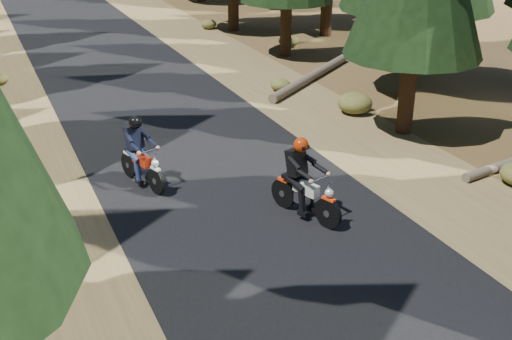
{
  "coord_description": "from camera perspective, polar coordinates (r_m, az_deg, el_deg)",
  "views": [
    {
      "loc": [
        -5.05,
        -9.8,
        6.64
      ],
      "look_at": [
        0.0,
        1.5,
        1.1
      ],
      "focal_mm": 45.0,
      "sensor_mm": 36.0,
      "label": 1
    }
  ],
  "objects": [
    {
      "name": "ground",
      "position": [
        12.87,
        2.75,
        -6.98
      ],
      "size": [
        120.0,
        120.0,
        0.0
      ],
      "primitive_type": "plane",
      "color": "#483919",
      "rests_on": "ground"
    },
    {
      "name": "road",
      "position": [
        16.98,
        -4.82,
        1.03
      ],
      "size": [
        6.0,
        100.0,
        0.01
      ],
      "primitive_type": "cube",
      "color": "black",
      "rests_on": "ground"
    },
    {
      "name": "shoulder_l",
      "position": [
        16.22,
        -20.3,
        -1.63
      ],
      "size": [
        3.2,
        100.0,
        0.01
      ],
      "primitive_type": "cube",
      "color": "brown",
      "rests_on": "ground"
    },
    {
      "name": "shoulder_r",
      "position": [
        18.87,
        8.46,
        3.25
      ],
      "size": [
        3.2,
        100.0,
        0.01
      ],
      "primitive_type": "cube",
      "color": "brown",
      "rests_on": "ground"
    },
    {
      "name": "log_near",
      "position": [
        23.92,
        4.98,
        8.3
      ],
      "size": [
        5.2,
        4.03,
        0.32
      ],
      "primitive_type": "cylinder",
      "rotation": [
        0.0,
        1.57,
        0.65
      ],
      "color": "#4C4233",
      "rests_on": "ground"
    },
    {
      "name": "understory_shrubs",
      "position": [
        18.91,
        -5.36,
        4.35
      ],
      "size": [
        16.16,
        31.23,
        0.69
      ],
      "color": "#474C1E",
      "rests_on": "ground"
    },
    {
      "name": "rider_lead",
      "position": [
        13.76,
        4.42,
        -1.98
      ],
      "size": [
        1.23,
        2.09,
        1.79
      ],
      "rotation": [
        0.0,
        0.0,
        3.48
      ],
      "color": "beige",
      "rests_on": "road"
    },
    {
      "name": "rider_follow",
      "position": [
        15.45,
        -10.13,
        0.59
      ],
      "size": [
        1.08,
        1.98,
        1.69
      ],
      "rotation": [
        0.0,
        0.0,
        3.42
      ],
      "color": "#9D1F0A",
      "rests_on": "road"
    }
  ]
}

